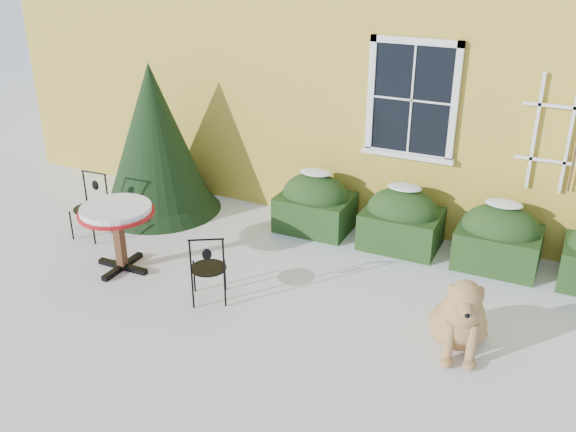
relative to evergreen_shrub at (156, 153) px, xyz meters
The scene contains 7 objects.
ground 3.64m from the evergreen_shrub, 37.70° to the right, with size 80.00×80.00×0.00m, color white.
hedge_row 4.49m from the evergreen_shrub, ahead, with size 4.95×0.80×0.91m.
evergreen_shrub is the anchor object (origin of this frame).
bistro_table 1.95m from the evergreen_shrub, 68.85° to the right, with size 0.96×0.96×0.89m.
patio_chair_near 2.95m from the evergreen_shrub, 42.69° to the right, with size 0.54×0.54×0.90m.
patio_chair_far 1.31m from the evergreen_shrub, 104.79° to the right, with size 0.44×0.44×0.92m.
dog 5.33m from the evergreen_shrub, 18.64° to the right, with size 0.77×1.10×0.98m.
Camera 1 is at (3.04, -5.36, 4.12)m, focal length 40.00 mm.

